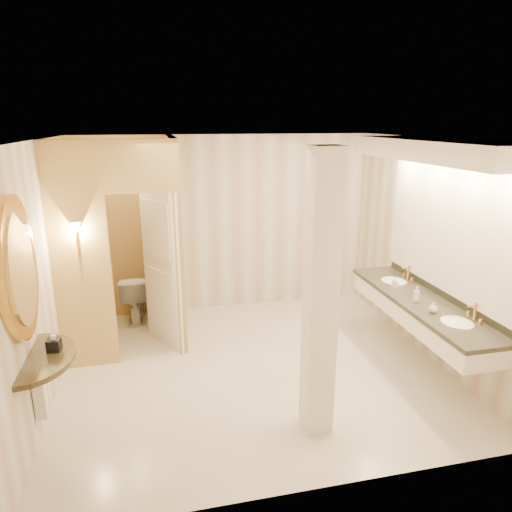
# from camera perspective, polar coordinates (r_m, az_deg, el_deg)

# --- Properties ---
(floor) EXTENTS (4.50, 4.50, 0.00)m
(floor) POSITION_cam_1_polar(r_m,az_deg,el_deg) (5.74, -0.34, -13.66)
(floor) COLOR silver
(floor) RESTS_ON ground
(ceiling) EXTENTS (4.50, 4.50, 0.00)m
(ceiling) POSITION_cam_1_polar(r_m,az_deg,el_deg) (4.96, -0.40, 14.36)
(ceiling) COLOR white
(ceiling) RESTS_ON wall_back
(wall_back) EXTENTS (4.50, 0.02, 2.70)m
(wall_back) POSITION_cam_1_polar(r_m,az_deg,el_deg) (7.10, -3.83, 3.99)
(wall_back) COLOR beige
(wall_back) RESTS_ON floor
(wall_front) EXTENTS (4.50, 0.02, 2.70)m
(wall_front) POSITION_cam_1_polar(r_m,az_deg,el_deg) (3.41, 6.97, -10.48)
(wall_front) COLOR beige
(wall_front) RESTS_ON floor
(wall_left) EXTENTS (0.02, 4.00, 2.70)m
(wall_left) POSITION_cam_1_polar(r_m,az_deg,el_deg) (5.22, -25.28, -2.24)
(wall_left) COLOR beige
(wall_left) RESTS_ON floor
(wall_right) EXTENTS (0.02, 4.00, 2.70)m
(wall_right) POSITION_cam_1_polar(r_m,az_deg,el_deg) (6.07, 20.87, 0.74)
(wall_right) COLOR beige
(wall_right) RESTS_ON floor
(toilet_closet) EXTENTS (1.50, 1.55, 2.70)m
(toilet_closet) POSITION_cam_1_polar(r_m,az_deg,el_deg) (6.00, -12.97, 1.62)
(toilet_closet) COLOR tan
(toilet_closet) RESTS_ON floor
(wall_sconce) EXTENTS (0.14, 0.14, 0.42)m
(wall_sconce) POSITION_cam_1_polar(r_m,az_deg,el_deg) (5.47, -21.54, 3.17)
(wall_sconce) COLOR #D68F44
(wall_sconce) RESTS_ON toilet_closet
(vanity) EXTENTS (0.75, 2.62, 2.09)m
(vanity) POSITION_cam_1_polar(r_m,az_deg,el_deg) (5.53, 21.05, 2.25)
(vanity) COLOR white
(vanity) RESTS_ON floor
(console_shelf) EXTENTS (0.97, 0.97, 1.93)m
(console_shelf) POSITION_cam_1_polar(r_m,az_deg,el_deg) (4.42, -27.06, -5.86)
(console_shelf) COLOR black
(console_shelf) RESTS_ON floor
(pillar) EXTENTS (0.26, 0.26, 2.70)m
(pillar) POSITION_cam_1_polar(r_m,az_deg,el_deg) (4.16, 8.08, -5.35)
(pillar) COLOR white
(pillar) RESTS_ON floor
(tissue_box) EXTENTS (0.13, 0.13, 0.11)m
(tissue_box) POSITION_cam_1_polar(r_m,az_deg,el_deg) (4.61, -23.93, -10.12)
(tissue_box) COLOR black
(tissue_box) RESTS_ON console_shelf
(toilet) EXTENTS (0.42, 0.72, 0.72)m
(toilet) POSITION_cam_1_polar(r_m,az_deg,el_deg) (7.07, -14.89, -4.96)
(toilet) COLOR white
(toilet) RESTS_ON floor
(soap_bottle_a) EXTENTS (0.06, 0.06, 0.13)m
(soap_bottle_a) POSITION_cam_1_polar(r_m,az_deg,el_deg) (5.99, 16.99, -3.20)
(soap_bottle_a) COLOR beige
(soap_bottle_a) RESTS_ON vanity
(soap_bottle_b) EXTENTS (0.09, 0.09, 0.12)m
(soap_bottle_b) POSITION_cam_1_polar(r_m,az_deg,el_deg) (5.37, 21.28, -6.01)
(soap_bottle_b) COLOR silver
(soap_bottle_b) RESTS_ON vanity
(soap_bottle_c) EXTENTS (0.08, 0.08, 0.18)m
(soap_bottle_c) POSITION_cam_1_polar(r_m,az_deg,el_deg) (5.61, 19.43, -4.50)
(soap_bottle_c) COLOR #C6B28C
(soap_bottle_c) RESTS_ON vanity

